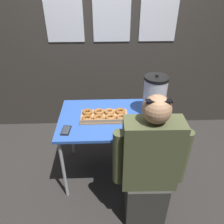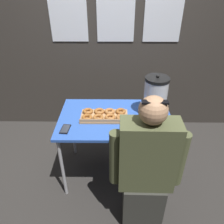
% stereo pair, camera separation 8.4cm
% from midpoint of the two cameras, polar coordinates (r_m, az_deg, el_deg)
% --- Properties ---
extents(ground_plane, '(12.00, 12.00, 0.00)m').
position_cam_midpoint_polar(ground_plane, '(2.67, 1.67, -15.12)').
color(ground_plane, '#2D2B28').
extents(back_wall, '(6.00, 0.11, 2.52)m').
position_cam_midpoint_polar(back_wall, '(2.93, 1.78, 18.50)').
color(back_wall, '#38332D').
rests_on(back_wall, ground).
extents(folding_table, '(1.12, 0.72, 0.77)m').
position_cam_midpoint_polar(folding_table, '(2.20, 1.96, -2.64)').
color(folding_table, '#2D56B2').
rests_on(folding_table, ground).
extents(donut_box, '(0.47, 0.26, 0.05)m').
position_cam_midpoint_polar(donut_box, '(2.15, -0.91, -0.85)').
color(donut_box, tan).
rests_on(donut_box, folding_table).
extents(coffee_urn, '(0.23, 0.26, 0.43)m').
position_cam_midpoint_polar(coffee_urn, '(2.15, 12.35, 3.90)').
color(coffee_urn, silver).
rests_on(coffee_urn, folding_table).
extents(cell_phone, '(0.09, 0.14, 0.01)m').
position_cam_midpoint_polar(cell_phone, '(2.03, -10.94, -4.39)').
color(cell_phone, black).
rests_on(cell_phone, folding_table).
extents(person_seated, '(0.59, 0.25, 1.31)m').
position_cam_midpoint_polar(person_seated, '(1.86, 10.17, -15.05)').
color(person_seated, '#33332D').
rests_on(person_seated, ground).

